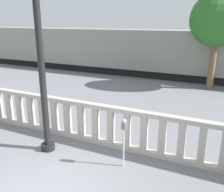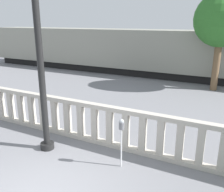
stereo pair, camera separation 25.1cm
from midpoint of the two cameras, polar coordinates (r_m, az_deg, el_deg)
name	(u,v)px [view 2 (the right image)]	position (r m, az deg, el deg)	size (l,w,h in m)	color
balustrade	(102,125)	(8.28, -1.36, -6.63)	(13.57, 0.24, 1.39)	#BCB5A8
lamppost	(39,50)	(7.58, -15.37, 10.21)	(0.43, 0.43, 6.11)	black
parking_meter	(122,130)	(6.88, 3.24, -7.67)	(0.15, 0.15, 1.46)	silver
train_near	(133,51)	(19.38, 5.30, 10.25)	(26.25, 2.65, 3.94)	black
tree_left	(222,20)	(15.67, 24.22, 15.52)	(3.05, 3.05, 5.56)	brown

